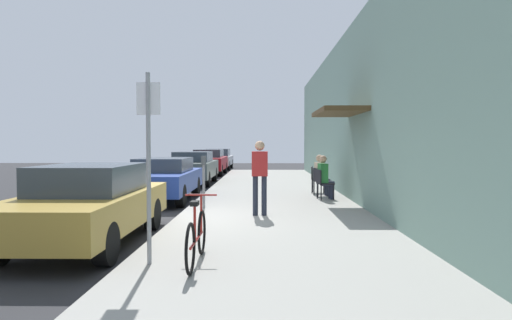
# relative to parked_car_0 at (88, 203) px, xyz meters

# --- Properties ---
(ground_plane) EXTENTS (60.00, 60.00, 0.00)m
(ground_plane) POSITION_rel_parked_car_0_xyz_m (1.10, 2.02, -0.72)
(ground_plane) COLOR #2D2D30
(sidewalk_slab) EXTENTS (4.50, 32.00, 0.12)m
(sidewalk_slab) POSITION_rel_parked_car_0_xyz_m (3.35, 4.02, -0.66)
(sidewalk_slab) COLOR #9E9B93
(sidewalk_slab) RESTS_ON ground_plane
(building_facade) EXTENTS (1.40, 32.00, 5.22)m
(building_facade) POSITION_rel_parked_car_0_xyz_m (5.74, 4.02, 1.89)
(building_facade) COLOR gray
(building_facade) RESTS_ON ground_plane
(parked_car_0) EXTENTS (1.80, 4.40, 1.39)m
(parked_car_0) POSITION_rel_parked_car_0_xyz_m (0.00, 0.00, 0.00)
(parked_car_0) COLOR #A58433
(parked_car_0) RESTS_ON ground_plane
(parked_car_1) EXTENTS (1.80, 4.40, 1.31)m
(parked_car_1) POSITION_rel_parked_car_0_xyz_m (0.00, 5.89, -0.02)
(parked_car_1) COLOR navy
(parked_car_1) RESTS_ON ground_plane
(parked_car_2) EXTENTS (1.80, 4.40, 1.40)m
(parked_car_2) POSITION_rel_parked_car_0_xyz_m (0.00, 11.65, 0.01)
(parked_car_2) COLOR #47514C
(parked_car_2) RESTS_ON ground_plane
(parked_car_3) EXTENTS (1.80, 4.40, 1.42)m
(parked_car_3) POSITION_rel_parked_car_0_xyz_m (0.00, 17.37, 0.02)
(parked_car_3) COLOR maroon
(parked_car_3) RESTS_ON ground_plane
(parked_car_4) EXTENTS (1.80, 4.40, 1.38)m
(parked_car_4) POSITION_rel_parked_car_0_xyz_m (0.00, 22.70, -0.00)
(parked_car_4) COLOR #B7B7BC
(parked_car_4) RESTS_ON ground_plane
(parking_meter) EXTENTS (0.12, 0.10, 1.32)m
(parking_meter) POSITION_rel_parked_car_0_xyz_m (1.55, 3.55, 0.17)
(parking_meter) COLOR slate
(parking_meter) RESTS_ON sidewalk_slab
(street_sign) EXTENTS (0.32, 0.06, 2.60)m
(street_sign) POSITION_rel_parked_car_0_xyz_m (1.50, -1.71, 0.92)
(street_sign) COLOR gray
(street_sign) RESTS_ON sidewalk_slab
(bicycle_0) EXTENTS (0.46, 1.71, 0.90)m
(bicycle_0) POSITION_rel_parked_car_0_xyz_m (2.14, -1.70, -0.24)
(bicycle_0) COLOR black
(bicycle_0) RESTS_ON sidewalk_slab
(cafe_chair_0) EXTENTS (0.51, 0.51, 0.87)m
(cafe_chair_0) POSITION_rel_parked_car_0_xyz_m (4.81, 5.42, -0.10)
(cafe_chair_0) COLOR black
(cafe_chair_0) RESTS_ON sidewalk_slab
(seated_patron_0) EXTENTS (0.47, 0.42, 1.29)m
(seated_patron_0) POSITION_rel_parked_car_0_xyz_m (4.87, 5.43, 0.10)
(seated_patron_0) COLOR #232838
(seated_patron_0) RESTS_ON sidewalk_slab
(cafe_chair_1) EXTENTS (0.52, 0.52, 0.87)m
(cafe_chair_1) POSITION_rel_parked_car_0_xyz_m (4.81, 6.24, -0.10)
(cafe_chair_1) COLOR black
(cafe_chair_1) RESTS_ON sidewalk_slab
(seated_patron_1) EXTENTS (0.48, 0.43, 1.29)m
(seated_patron_1) POSITION_rel_parked_car_0_xyz_m (4.87, 6.26, 0.10)
(seated_patron_1) COLOR #232838
(seated_patron_1) RESTS_ON sidewalk_slab
(cafe_chair_2) EXTENTS (0.50, 0.50, 0.87)m
(cafe_chair_2) POSITION_rel_parked_car_0_xyz_m (4.81, 7.19, -0.10)
(cafe_chair_2) COLOR black
(cafe_chair_2) RESTS_ON sidewalk_slab
(pedestrian_standing) EXTENTS (0.36, 0.22, 1.70)m
(pedestrian_standing) POSITION_rel_parked_car_0_xyz_m (2.98, 2.44, 0.40)
(pedestrian_standing) COLOR #232838
(pedestrian_standing) RESTS_ON sidewalk_slab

